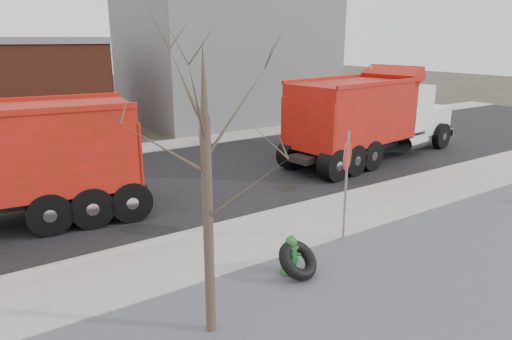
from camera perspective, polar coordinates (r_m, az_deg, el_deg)
ground at (r=12.35m, az=1.89°, el=-8.73°), size 120.00×120.00×0.00m
gravel_verge at (r=10.04m, az=13.98°, el=-15.43°), size 60.00×5.00×0.03m
sidewalk at (r=12.52m, az=1.22°, el=-8.21°), size 60.00×2.50×0.06m
curb at (r=13.51m, az=-1.95°, el=-6.22°), size 60.00×0.15×0.11m
road at (r=17.52m, az=-10.15°, el=-1.33°), size 60.00×9.40×0.02m
far_sidewalk at (r=22.69m, az=-15.98°, el=2.36°), size 60.00×2.00×0.06m
building_grey at (r=31.26m, az=-3.90°, el=13.92°), size 12.00×10.00×8.00m
bare_tree at (r=7.55m, az=-6.27°, el=1.48°), size 3.20×3.20×5.20m
fire_hydrant at (r=10.57m, az=4.40°, el=-10.72°), size 0.53×0.52×0.93m
truck_tire at (r=10.42m, az=5.26°, el=-11.14°), size 1.14×1.07×0.86m
stop_sign at (r=11.82m, az=11.29°, el=0.23°), size 0.70×0.45×2.98m
dump_truck_red_a at (r=20.66m, az=14.18°, el=6.81°), size 10.07×3.94×3.97m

